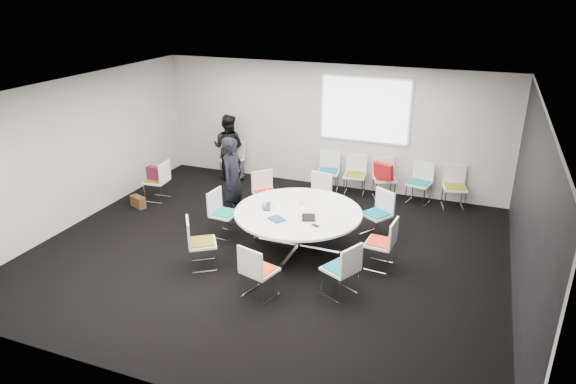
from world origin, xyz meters
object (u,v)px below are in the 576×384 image
(chair_back_c, at_px, (384,186))
(laptop, at_px, (269,207))
(chair_ring_c, at_px, (317,204))
(chair_back_b, at_px, (354,182))
(chair_ring_g, at_px, (259,280))
(person_main, at_px, (233,180))
(brown_bag, at_px, (138,202))
(chair_ring_b, at_px, (376,223))
(person_back, at_px, (228,147))
(chair_back_e, at_px, (454,195))
(maroon_bag, at_px, (156,173))
(cup, at_px, (301,202))
(chair_ring_h, at_px, (340,279))
(chair_ring_a, at_px, (380,252))
(chair_ring_f, at_px, (202,252))
(conference_table, at_px, (298,221))
(chair_ring_e, at_px, (224,222))
(chair_spare_left, at_px, (158,188))
(chair_person_back, at_px, (233,166))
(chair_back_a, at_px, (328,179))
(chair_back_d, at_px, (419,191))
(chair_ring_d, at_px, (266,201))

(chair_back_c, relative_size, laptop, 2.49)
(chair_ring_c, distance_m, chair_back_b, 1.50)
(chair_ring_g, height_order, person_main, person_main)
(brown_bag, bearing_deg, chair_ring_b, 5.39)
(person_back, height_order, brown_bag, person_back)
(chair_back_e, distance_m, brown_bag, 6.65)
(maroon_bag, bearing_deg, cup, -11.18)
(chair_ring_h, xyz_separation_m, chair_back_c, (-0.16, 4.05, 0.00))
(chair_ring_b, xyz_separation_m, chair_ring_c, (-1.31, 0.46, 0.00))
(chair_ring_a, xyz_separation_m, chair_ring_f, (-2.75, -1.05, 0.00))
(conference_table, bearing_deg, chair_ring_e, -179.76)
(person_back, bearing_deg, brown_bag, 63.01)
(chair_ring_b, height_order, person_main, person_main)
(chair_back_c, bearing_deg, chair_spare_left, 0.98)
(chair_ring_b, relative_size, person_back, 0.55)
(conference_table, distance_m, chair_person_back, 4.01)
(chair_back_a, relative_size, chair_back_d, 1.00)
(conference_table, distance_m, chair_ring_d, 1.64)
(cup, bearing_deg, chair_ring_c, 93.86)
(conference_table, height_order, chair_back_d, chair_back_d)
(chair_ring_h, bearing_deg, person_main, 82.41)
(conference_table, height_order, chair_person_back, chair_person_back)
(chair_ring_e, height_order, chair_ring_g, same)
(chair_ring_b, relative_size, chair_ring_g, 1.00)
(chair_back_b, relative_size, maroon_bag, 2.20)
(chair_ring_a, height_order, person_main, person_main)
(chair_ring_g, height_order, maroon_bag, chair_ring_g)
(chair_ring_e, distance_m, brown_bag, 2.39)
(chair_back_a, bearing_deg, chair_ring_a, 111.59)
(chair_ring_d, distance_m, chair_ring_g, 3.02)
(chair_ring_c, xyz_separation_m, chair_ring_f, (-1.14, -2.61, 0.00))
(chair_ring_e, relative_size, chair_person_back, 1.00)
(chair_back_a, bearing_deg, chair_ring_f, 67.73)
(chair_back_a, relative_size, chair_back_e, 1.00)
(chair_ring_e, xyz_separation_m, chair_person_back, (-1.30, 2.91, 0.00))
(cup, distance_m, maroon_bag, 3.64)
(chair_ring_e, relative_size, cup, 9.78)
(chair_back_c, xyz_separation_m, laptop, (-1.47, -2.93, 0.47))
(chair_ring_f, distance_m, chair_back_b, 4.34)
(chair_ring_h, xyz_separation_m, maroon_bag, (-4.72, 2.15, 0.34))
(brown_bag, bearing_deg, laptop, -9.48)
(chair_ring_g, height_order, chair_back_d, same)
(chair_back_b, xyz_separation_m, laptop, (-0.82, -2.91, 0.47))
(chair_ring_d, distance_m, laptop, 1.42)
(chair_back_e, distance_m, chair_spare_left, 6.31)
(conference_table, bearing_deg, brown_bag, 172.26)
(chair_back_a, distance_m, chair_back_d, 2.03)
(chair_back_b, xyz_separation_m, person_main, (-1.87, -2.23, 0.58))
(chair_ring_d, height_order, brown_bag, chair_ring_d)
(chair_back_a, height_order, chair_back_e, same)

